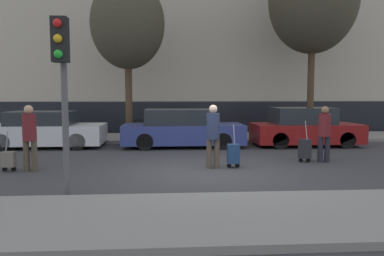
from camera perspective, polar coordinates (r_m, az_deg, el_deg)
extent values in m
plane|color=#38383A|center=(9.63, 2.23, -6.61)|extent=(80.00, 80.00, 0.00)
cube|color=gray|center=(6.02, 6.13, -13.32)|extent=(28.00, 2.50, 0.12)
cube|color=gray|center=(16.51, -0.35, -1.44)|extent=(28.00, 3.00, 0.12)
cube|color=black|center=(18.61, -0.77, 1.60)|extent=(27.44, 0.06, 1.60)
cube|color=silver|center=(14.83, -21.19, -0.86)|extent=(4.12, 1.86, 0.70)
cube|color=#23282D|center=(14.84, -21.87, 1.43)|extent=(2.27, 1.63, 0.49)
cylinder|color=black|center=(13.72, -17.10, -2.02)|extent=(0.60, 0.18, 0.60)
cylinder|color=black|center=(15.34, -15.67, -1.24)|extent=(0.60, 0.18, 0.60)
cylinder|color=black|center=(14.52, -26.97, -1.97)|extent=(0.60, 0.18, 0.60)
cylinder|color=black|center=(16.06, -24.64, -1.24)|extent=(0.60, 0.18, 0.60)
cube|color=navy|center=(14.00, -1.34, -0.86)|extent=(4.46, 1.86, 0.70)
cube|color=#23282D|center=(13.94, -2.08, 1.72)|extent=(2.45, 1.63, 0.56)
cylinder|color=black|center=(13.32, 4.78, -2.01)|extent=(0.60, 0.18, 0.60)
cylinder|color=black|center=(14.97, 3.82, -1.21)|extent=(0.60, 0.18, 0.60)
cylinder|color=black|center=(13.19, -7.19, -2.11)|extent=(0.60, 0.18, 0.60)
cylinder|color=black|center=(14.86, -6.82, -1.29)|extent=(0.60, 0.18, 0.60)
cube|color=maroon|center=(14.90, 16.91, -0.71)|extent=(3.98, 1.83, 0.70)
cube|color=#23282D|center=(14.80, 16.40, 1.81)|extent=(2.19, 1.61, 0.61)
cylinder|color=black|center=(14.67, 22.54, -1.73)|extent=(0.60, 0.18, 0.60)
cylinder|color=black|center=(16.15, 19.95, -1.04)|extent=(0.60, 0.18, 0.60)
cylinder|color=black|center=(13.75, 13.29, -1.91)|extent=(0.60, 0.18, 0.60)
cylinder|color=black|center=(15.32, 11.48, -1.16)|extent=(0.60, 0.18, 0.60)
cylinder|color=#4C4233|center=(10.46, -23.91, -3.92)|extent=(0.15, 0.15, 0.79)
cylinder|color=#4C4233|center=(10.38, -22.89, -3.94)|extent=(0.15, 0.15, 0.79)
cylinder|color=maroon|center=(10.33, -23.55, 0.09)|extent=(0.34, 0.34, 0.68)
sphere|color=tan|center=(10.31, -23.64, 2.60)|extent=(0.22, 0.22, 0.22)
cube|color=slate|center=(10.65, -26.15, -4.29)|extent=(0.32, 0.24, 0.38)
cylinder|color=black|center=(10.73, -26.65, -5.60)|extent=(0.12, 0.03, 0.12)
cylinder|color=black|center=(10.65, -25.53, -5.64)|extent=(0.12, 0.03, 0.12)
cylinder|color=gray|center=(10.52, -26.40, -1.84)|extent=(0.02, 0.19, 0.53)
cylinder|color=#4C4233|center=(9.98, 3.78, -3.90)|extent=(0.15, 0.15, 0.78)
cylinder|color=#4C4233|center=(9.95, 2.64, -3.92)|extent=(0.15, 0.15, 0.78)
cylinder|color=#283351|center=(9.88, 3.24, 0.29)|extent=(0.34, 0.34, 0.68)
sphere|color=beige|center=(9.85, 3.25, 2.91)|extent=(0.22, 0.22, 0.22)
cube|color=navy|center=(10.06, 6.32, -3.92)|extent=(0.32, 0.24, 0.52)
cylinder|color=black|center=(10.10, 5.67, -5.72)|extent=(0.12, 0.03, 0.12)
cylinder|color=black|center=(10.14, 6.93, -5.69)|extent=(0.12, 0.03, 0.12)
cylinder|color=gray|center=(9.92, 6.42, -0.95)|extent=(0.02, 0.19, 0.53)
cylinder|color=#23232D|center=(11.45, 18.96, -3.08)|extent=(0.15, 0.15, 0.75)
cylinder|color=#23232D|center=(11.52, 19.90, -3.06)|extent=(0.15, 0.15, 0.75)
cylinder|color=maroon|center=(11.41, 19.54, 0.43)|extent=(0.34, 0.34, 0.65)
sphere|color=#936B4C|center=(11.38, 19.61, 2.61)|extent=(0.21, 0.21, 0.21)
cube|color=#262628|center=(11.31, 16.81, -3.03)|extent=(0.32, 0.24, 0.55)
cylinder|color=black|center=(11.32, 16.23, -4.71)|extent=(0.12, 0.03, 0.12)
cylinder|color=black|center=(11.40, 17.30, -4.68)|extent=(0.12, 0.03, 0.12)
cylinder|color=gray|center=(11.18, 17.01, -0.31)|extent=(0.02, 0.19, 0.53)
cylinder|color=#515154|center=(7.37, -18.78, 2.59)|extent=(0.12, 0.12, 3.34)
cube|color=black|center=(7.26, -19.46, 12.57)|extent=(0.28, 0.24, 0.80)
sphere|color=red|center=(7.16, -19.86, 14.83)|extent=(0.15, 0.15, 0.15)
sphere|color=gold|center=(7.12, -19.79, 12.71)|extent=(0.15, 0.15, 0.15)
sphere|color=green|center=(7.08, -19.72, 10.58)|extent=(0.15, 0.15, 0.15)
torus|color=black|center=(16.80, -4.64, 0.10)|extent=(0.72, 0.06, 0.72)
torus|color=black|center=(16.84, -8.21, 0.08)|extent=(0.72, 0.06, 0.72)
cylinder|color=maroon|center=(16.79, -6.44, 0.76)|extent=(1.00, 0.05, 0.05)
cylinder|color=maroon|center=(16.79, -7.09, 1.44)|extent=(0.04, 0.04, 0.40)
cylinder|color=#4C3826|center=(16.81, 17.61, 5.66)|extent=(0.28, 0.28, 4.11)
cylinder|color=#4C3826|center=(15.57, -9.60, 4.41)|extent=(0.28, 0.28, 3.31)
ellipsoid|color=#423D2D|center=(15.83, -9.78, 15.41)|extent=(2.98, 2.98, 3.64)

